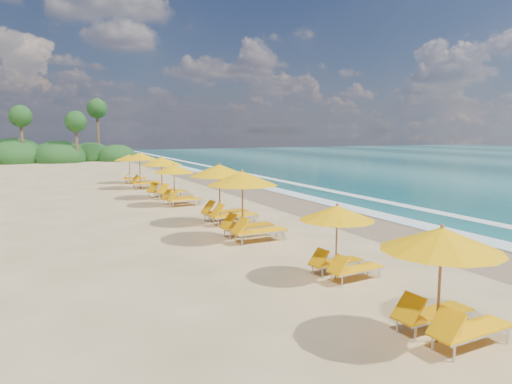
{
  "coord_description": "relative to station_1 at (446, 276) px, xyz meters",
  "views": [
    {
      "loc": [
        -8.72,
        -18.58,
        3.86
      ],
      "look_at": [
        0.0,
        0.0,
        1.2
      ],
      "focal_mm": 33.08,
      "sensor_mm": 36.0,
      "label": 1
    }
  ],
  "objects": [
    {
      "name": "ground",
      "position": [
        2.05,
        12.53,
        -1.24
      ],
      "size": [
        160.0,
        160.0,
        0.0
      ],
      "primitive_type": "plane",
      "color": "#D7B67E",
      "rests_on": "ground"
    },
    {
      "name": "wet_sand",
      "position": [
        6.05,
        12.53,
        -1.24
      ],
      "size": [
        4.0,
        160.0,
        0.01
      ],
      "primitive_type": "cube",
      "color": "#8B7253",
      "rests_on": "ground"
    },
    {
      "name": "surf_foam",
      "position": [
        8.75,
        12.53,
        -1.22
      ],
      "size": [
        4.0,
        160.0,
        0.01
      ],
      "color": "white",
      "rests_on": "ground"
    },
    {
      "name": "station_1",
      "position": [
        0.0,
        0.0,
        0.0
      ],
      "size": [
        2.46,
        2.29,
        2.22
      ],
      "rotation": [
        0.0,
        0.0,
        0.05
      ],
      "color": "olive",
      "rests_on": "ground"
    },
    {
      "name": "station_2",
      "position": [
        0.48,
        3.95,
        -0.12
      ],
      "size": [
        2.31,
        2.18,
        2.01
      ],
      "rotation": [
        0.0,
        0.0,
        0.11
      ],
      "color": "olive",
      "rests_on": "ground"
    },
    {
      "name": "station_3",
      "position": [
        0.06,
        9.01,
        0.18
      ],
      "size": [
        2.78,
        2.58,
        2.54
      ],
      "rotation": [
        0.0,
        0.0,
        0.04
      ],
      "color": "olive",
      "rests_on": "ground"
    },
    {
      "name": "station_4",
      "position": [
        0.42,
        12.22,
        0.19
      ],
      "size": [
        2.81,
        2.61,
        2.57
      ],
      "rotation": [
        0.0,
        0.0,
        0.03
      ],
      "color": "olive",
      "rests_on": "ground"
    },
    {
      "name": "station_5",
      "position": [
        -0.04,
        17.72,
        -0.01
      ],
      "size": [
        2.54,
        2.4,
        2.2
      ],
      "rotation": [
        0.0,
        0.0,
        0.11
      ],
      "color": "olive",
      "rests_on": "ground"
    },
    {
      "name": "station_6",
      "position": [
        0.04,
        20.71,
        0.13
      ],
      "size": [
        3.23,
        3.22,
        2.45
      ],
      "rotation": [
        0.0,
        0.0,
        0.45
      ],
      "color": "olive",
      "rests_on": "ground"
    },
    {
      "name": "station_7",
      "position": [
        -0.15,
        25.8,
        0.15
      ],
      "size": [
        2.78,
        2.59,
        2.5
      ],
      "rotation": [
        0.0,
        0.0,
        -0.06
      ],
      "color": "olive",
      "rests_on": "ground"
    },
    {
      "name": "station_8",
      "position": [
        -0.19,
        29.51,
        -0.02
      ],
      "size": [
        2.72,
        2.64,
        2.18
      ],
      "rotation": [
        0.0,
        0.0,
        -0.27
      ],
      "color": "olive",
      "rests_on": "ground"
    },
    {
      "name": "treeline",
      "position": [
        -7.89,
        58.04,
        -0.25
      ],
      "size": [
        25.8,
        8.8,
        9.74
      ],
      "color": "#163D14",
      "rests_on": "ground"
    }
  ]
}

